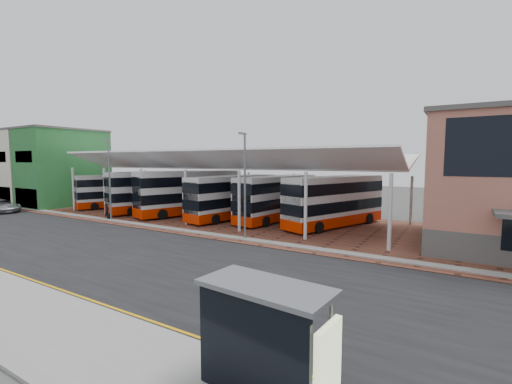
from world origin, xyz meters
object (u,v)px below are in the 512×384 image
bus_0 (120,191)px  bus_3 (232,197)px  bus_shelter (269,333)px  bus_1 (158,192)px  bus_5 (335,202)px  bus_2 (189,193)px  pedestrian (107,211)px  bus_4 (277,198)px

bus_0 → bus_3: 17.40m
bus_shelter → bus_1: bearing=146.1°
bus_1 → bus_5: bus_1 is taller
bus_2 → pedestrian: bus_2 is taller
bus_2 → bus_shelter: size_ratio=3.30×
bus_0 → bus_3: bearing=24.6°
bus_0 → bus_shelter: size_ratio=2.83×
bus_0 → pedestrian: (6.42, -6.44, -1.26)m
bus_4 → bus_3: bearing=-154.8°
pedestrian → bus_0: bearing=20.7°
pedestrian → bus_1: bearing=-30.9°
bus_2 → bus_3: 5.66m
bus_1 → pedestrian: 6.56m
bus_0 → bus_5: 27.83m
bus_4 → bus_shelter: bearing=-54.7°
bus_2 → bus_4: bearing=29.1°
bus_2 → bus_1: bearing=-158.9°
bus_4 → bus_5: size_ratio=0.98×
bus_5 → bus_shelter: bearing=-54.4°
bus_2 → bus_4: 10.27m
bus_3 → bus_5: bus_5 is taller
bus_5 → bus_shelter: 23.88m
bus_4 → bus_shelter: 25.98m
pedestrian → bus_shelter: (27.32, -15.00, 1.01)m
bus_2 → bus_3: size_ratio=1.08×
bus_5 → pedestrian: bus_5 is taller
bus_1 → pedestrian: bearing=-77.1°
bus_5 → bus_3: bearing=-151.4°
pedestrian → bus_3: bearing=-82.6°
pedestrian → bus_shelter: bus_shelter is taller
bus_0 → bus_1: bus_1 is taller
bus_0 → pedestrian: bus_0 is taller
bus_0 → bus_2: bearing=23.6°
bus_5 → pedestrian: size_ratio=6.97×
bus_1 → bus_2: size_ratio=0.98×
bus_0 → bus_4: size_ratio=0.92×
bus_3 → pedestrian: 12.96m
bus_3 → bus_4: bus_4 is taller
bus_0 → bus_1: (7.16, -0.11, 0.27)m
bus_2 → bus_3: bus_2 is taller
bus_0 → bus_shelter: bus_0 is taller
bus_2 → pedestrian: (-5.33, -6.44, -1.59)m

